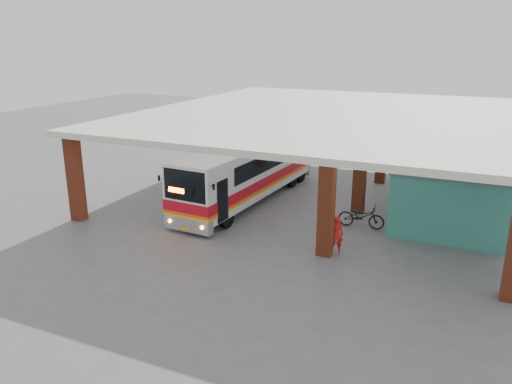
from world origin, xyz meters
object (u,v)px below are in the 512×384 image
object	(u,v)px
motorcycle	(361,216)
pedestrian	(336,234)
coach_bus	(248,170)
red_chair	(402,191)

from	to	relation	value
motorcycle	pedestrian	world-z (taller)	pedestrian
coach_bus	red_chair	world-z (taller)	coach_bus
red_chair	motorcycle	bearing A→B (deg)	-109.51
coach_bus	red_chair	distance (m)	8.93
coach_bus	motorcycle	size ratio (longest dim) A/B	5.54
coach_bus	pedestrian	distance (m)	8.06
motorcycle	red_chair	distance (m)	5.90
coach_bus	red_chair	bearing A→B (deg)	32.31
motorcycle	pedestrian	distance (m)	3.27
coach_bus	motorcycle	xyz separation A→B (m)	(6.72, -1.59, -1.17)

